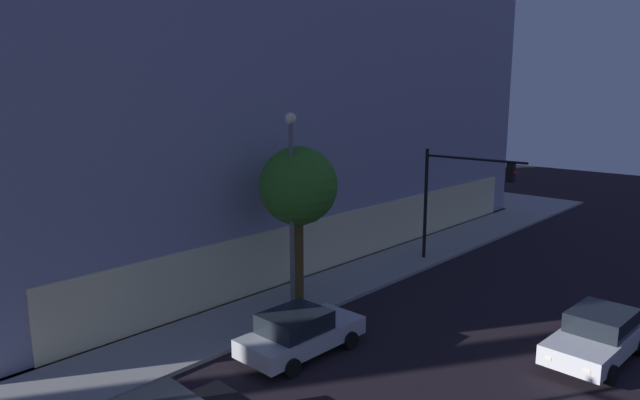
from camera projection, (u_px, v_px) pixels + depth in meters
modern_building at (205, 97)px, 36.69m from camera, size 36.29×25.10×17.15m
traffic_light_far_corner at (457, 187)px, 28.69m from camera, size 0.41×5.34×5.80m
street_lamp_sidewalk at (291, 190)px, 22.11m from camera, size 0.44×0.44×7.94m
sidewalk_tree at (298, 187)px, 22.95m from camera, size 3.18×3.18×6.59m
car_silver at (300, 332)px, 19.53m from camera, size 4.59×2.25×1.57m
car_white at (598, 335)px, 19.21m from camera, size 4.81×2.37×1.62m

